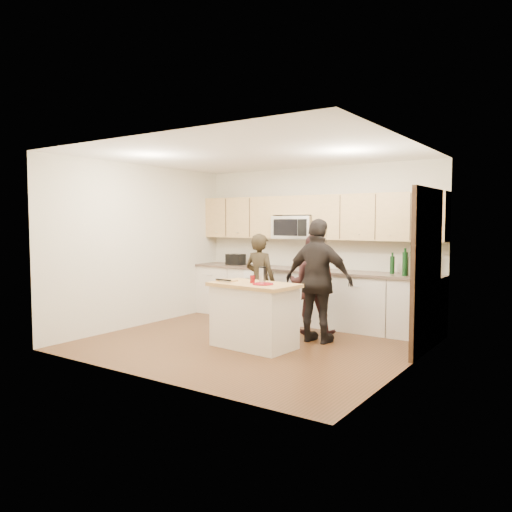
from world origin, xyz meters
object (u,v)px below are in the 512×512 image
Objects in this scene: woman_right at (318,281)px; island at (254,315)px; toaster at (236,259)px; woman_center at (312,284)px; woman_left at (260,281)px.

island is at bearing 50.82° from woman_right.
woman_center reaches higher than toaster.
woman_left is at bearing -12.97° from woman_center.
toaster is at bearing -34.69° from woman_center.
woman_right reaches higher than toaster.
woman_left is at bearing -34.25° from toaster.
toaster is 1.26m from woman_left.
woman_right is (0.34, -0.45, 0.12)m from woman_center.
island is at bearing 122.65° from woman_left.
woman_right reaches higher than island.
woman_left is 1.34m from woman_right.
island is 1.36m from woman_left.
woman_center is (1.96, -0.63, -0.27)m from toaster.
toaster is 0.21× the size of woman_center.
woman_right reaches higher than woman_left.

